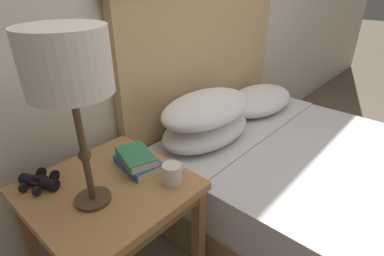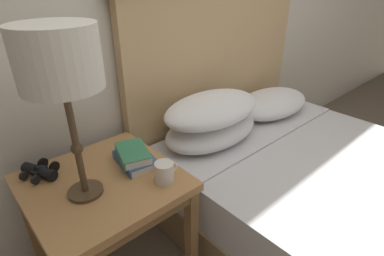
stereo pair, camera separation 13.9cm
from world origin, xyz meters
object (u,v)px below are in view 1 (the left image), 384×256
nightstand (110,201)px  coffee_mug (172,174)px  bed (327,187)px  binoculars_pair (39,181)px  book_on_nightstand (138,163)px  book_stacked_on_top (136,157)px  table_lamp (67,66)px

nightstand → coffee_mug: bearing=-44.0°
bed → coffee_mug: bearing=154.3°
bed → binoculars_pair: size_ratio=12.38×
nightstand → book_on_nightstand: (0.16, 0.01, 0.10)m
book_stacked_on_top → coffee_mug: bearing=-82.1°
bed → binoculars_pair: (-1.15, 0.75, 0.31)m
bed → book_stacked_on_top: bed is taller
binoculars_pair → book_stacked_on_top: bearing=-28.3°
book_on_nightstand → coffee_mug: coffee_mug is taller
bed → book_on_nightstand: size_ratio=9.41×
nightstand → book_stacked_on_top: 0.20m
bed → binoculars_pair: bed is taller
book_stacked_on_top → book_on_nightstand: bearing=-25.4°
book_stacked_on_top → nightstand: bearing=-174.8°
nightstand → binoculars_pair: binoculars_pair is taller
table_lamp → book_on_nightstand: 0.54m
bed → binoculars_pair: 1.41m
binoculars_pair → coffee_mug: coffee_mug is taller
book_on_nightstand → binoculars_pair: (-0.34, 0.18, 0.00)m
nightstand → bed: size_ratio=0.29×
bed → book_on_nightstand: bed is taller
binoculars_pair → nightstand: bearing=-47.8°
book_stacked_on_top → coffee_mug: size_ratio=2.07×
table_lamp → book_stacked_on_top: bearing=11.3°
book_stacked_on_top → binoculars_pair: (-0.33, 0.18, -0.03)m
book_stacked_on_top → bed: bearing=-35.0°
book_stacked_on_top → coffee_mug: (0.03, -0.19, -0.01)m
nightstand → binoculars_pair: size_ratio=3.57×
table_lamp → binoculars_pair: bearing=112.0°
nightstand → book_stacked_on_top: size_ratio=2.74×
bed → book_stacked_on_top: bearing=145.0°
nightstand → binoculars_pair: (-0.17, 0.19, 0.10)m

